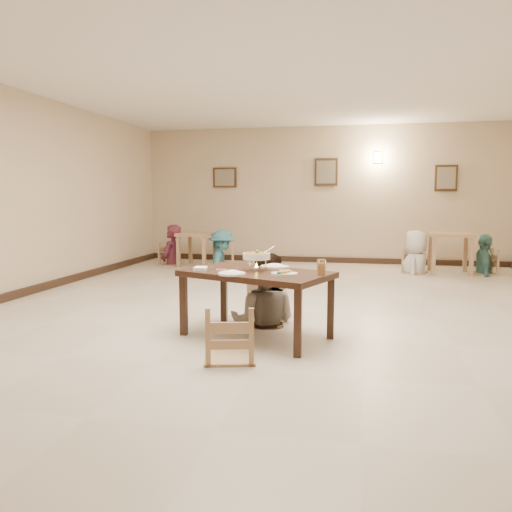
% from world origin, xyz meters
% --- Properties ---
extents(floor, '(10.00, 10.00, 0.00)m').
position_xyz_m(floor, '(0.00, 0.00, 0.00)').
color(floor, beige).
rests_on(floor, ground).
extents(ceiling, '(10.00, 10.00, 0.00)m').
position_xyz_m(ceiling, '(0.00, 0.00, 3.00)').
color(ceiling, silver).
rests_on(ceiling, wall_back).
extents(wall_back, '(10.00, 0.00, 10.00)m').
position_xyz_m(wall_back, '(0.00, 5.00, 1.50)').
color(wall_back, '#C8AE8E').
rests_on(wall_back, floor).
extents(wall_front, '(10.00, 0.00, 10.00)m').
position_xyz_m(wall_front, '(0.00, -5.00, 1.50)').
color(wall_front, '#C8AE8E').
rests_on(wall_front, floor).
extents(wall_left, '(0.00, 10.00, 10.00)m').
position_xyz_m(wall_left, '(-4.00, 0.00, 1.50)').
color(wall_left, '#C8AE8E').
rests_on(wall_left, floor).
extents(baseboard_back, '(8.00, 0.06, 0.12)m').
position_xyz_m(baseboard_back, '(0.00, 4.97, 0.06)').
color(baseboard_back, black).
rests_on(baseboard_back, floor).
extents(baseboard_left, '(0.06, 10.00, 0.12)m').
position_xyz_m(baseboard_left, '(-3.97, 0.00, 0.06)').
color(baseboard_left, black).
rests_on(baseboard_left, floor).
extents(picture_a, '(0.55, 0.04, 0.45)m').
position_xyz_m(picture_a, '(-2.20, 4.96, 1.90)').
color(picture_a, '#342213').
rests_on(picture_a, wall_back).
extents(picture_b, '(0.50, 0.04, 0.60)m').
position_xyz_m(picture_b, '(0.10, 4.96, 2.00)').
color(picture_b, '#342213').
rests_on(picture_b, wall_back).
extents(picture_c, '(0.45, 0.04, 0.55)m').
position_xyz_m(picture_c, '(2.60, 4.96, 1.85)').
color(picture_c, '#342213').
rests_on(picture_c, wall_back).
extents(wall_sconce, '(0.16, 0.05, 0.22)m').
position_xyz_m(wall_sconce, '(1.20, 4.96, 2.30)').
color(wall_sconce, '#FFD88C').
rests_on(wall_sconce, wall_back).
extents(main_table, '(1.68, 1.31, 0.69)m').
position_xyz_m(main_table, '(-0.18, -1.21, 0.61)').
color(main_table, '#341E14').
rests_on(main_table, floor).
extents(chair_far, '(0.50, 0.50, 1.07)m').
position_xyz_m(chair_far, '(-0.23, -0.59, 0.53)').
color(chair_far, tan).
rests_on(chair_far, floor).
extents(chair_near, '(0.45, 0.45, 0.96)m').
position_xyz_m(chair_near, '(-0.27, -1.97, 0.48)').
color(chair_near, tan).
rests_on(chair_near, floor).
extents(main_diner, '(0.83, 0.66, 1.65)m').
position_xyz_m(main_diner, '(-0.21, -0.65, 0.83)').
color(main_diner, gray).
rests_on(main_diner, floor).
extents(curry_warmer, '(0.32, 0.28, 0.26)m').
position_xyz_m(curry_warmer, '(-0.19, -1.17, 0.84)').
color(curry_warmer, silver).
rests_on(curry_warmer, main_table).
extents(rice_plate_far, '(0.31, 0.31, 0.07)m').
position_xyz_m(rice_plate_far, '(-0.03, -0.95, 0.71)').
color(rice_plate_far, white).
rests_on(rice_plate_far, main_table).
extents(rice_plate_near, '(0.27, 0.27, 0.06)m').
position_xyz_m(rice_plate_near, '(-0.37, -1.50, 0.71)').
color(rice_plate_near, white).
rests_on(rice_plate_near, main_table).
extents(fried_plate, '(0.26, 0.26, 0.06)m').
position_xyz_m(fried_plate, '(0.14, -1.42, 0.71)').
color(fried_plate, white).
rests_on(fried_plate, main_table).
extents(chili_dish, '(0.10, 0.10, 0.02)m').
position_xyz_m(chili_dish, '(-0.54, -1.26, 0.70)').
color(chili_dish, white).
rests_on(chili_dish, main_table).
extents(napkin_cutlery, '(0.17, 0.26, 0.03)m').
position_xyz_m(napkin_cutlery, '(-0.77, -1.24, 0.71)').
color(napkin_cutlery, white).
rests_on(napkin_cutlery, main_table).
extents(drink_glass, '(0.08, 0.08, 0.17)m').
position_xyz_m(drink_glass, '(0.50, -1.43, 0.77)').
color(drink_glass, white).
rests_on(drink_glass, main_table).
extents(bg_table_left, '(0.77, 0.77, 0.70)m').
position_xyz_m(bg_table_left, '(-2.52, 3.87, 0.57)').
color(bg_table_left, '#A7805C').
rests_on(bg_table_left, floor).
extents(bg_table_right, '(0.80, 0.80, 0.78)m').
position_xyz_m(bg_table_right, '(2.55, 3.83, 0.64)').
color(bg_table_right, '#A7805C').
rests_on(bg_table_right, floor).
extents(bg_chair_ll, '(0.44, 0.44, 0.94)m').
position_xyz_m(bg_chair_ll, '(-3.08, 3.85, 0.47)').
color(bg_chair_ll, tan).
rests_on(bg_chair_ll, floor).
extents(bg_chair_lr, '(0.49, 0.49, 1.04)m').
position_xyz_m(bg_chair_lr, '(-1.96, 3.85, 0.52)').
color(bg_chair_lr, tan).
rests_on(bg_chair_lr, floor).
extents(bg_chair_rl, '(0.42, 0.42, 0.90)m').
position_xyz_m(bg_chair_rl, '(1.92, 3.77, 0.45)').
color(bg_chair_rl, tan).
rests_on(bg_chair_rl, floor).
extents(bg_chair_rr, '(0.42, 0.42, 0.90)m').
position_xyz_m(bg_chair_rr, '(3.18, 3.88, 0.45)').
color(bg_chair_rr, tan).
rests_on(bg_chair_rr, floor).
extents(bg_diner_a, '(0.51, 0.69, 1.75)m').
position_xyz_m(bg_diner_a, '(-3.08, 3.85, 0.87)').
color(bg_diner_a, '#541D2C').
rests_on(bg_diner_a, floor).
extents(bg_diner_b, '(0.73, 1.09, 1.56)m').
position_xyz_m(bg_diner_b, '(-1.96, 3.85, 0.78)').
color(bg_diner_b, teal).
rests_on(bg_diner_b, floor).
extents(bg_diner_c, '(0.69, 0.90, 1.64)m').
position_xyz_m(bg_diner_c, '(1.92, 3.77, 0.82)').
color(bg_diner_c, silver).
rests_on(bg_diner_c, floor).
extents(bg_diner_d, '(0.45, 0.92, 1.52)m').
position_xyz_m(bg_diner_d, '(3.18, 3.88, 0.76)').
color(bg_diner_d, '#477D73').
rests_on(bg_diner_d, floor).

